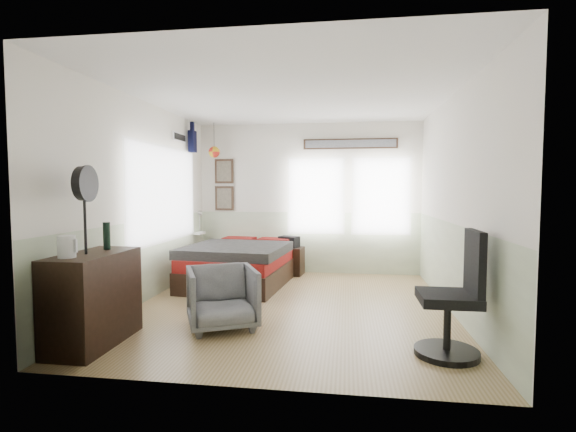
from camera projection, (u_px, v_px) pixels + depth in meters
The scene contains 12 objects.
ground_plane at pixel (291, 307), 5.41m from camera, with size 4.00×4.50×0.01m, color olive.
room_shell at pixel (287, 182), 5.50m from camera, with size 4.02×4.52×2.71m.
wall_decor at pixel (244, 156), 7.36m from camera, with size 3.55×1.32×1.44m.
bed at pixel (241, 264), 6.70m from camera, with size 1.61×2.15×0.65m.
dresser at pixel (94, 299), 4.07m from camera, with size 0.48×1.00×0.90m, color black.
armchair at pixel (222, 297), 4.56m from camera, with size 0.72×0.74×0.67m, color gray.
nightstand at pixel (289, 261), 7.42m from camera, with size 0.49×0.39×0.49m, color black.
task_chair at pixel (455, 305), 3.78m from camera, with size 0.58×0.58×1.15m.
kettle at pixel (67, 247), 3.77m from camera, with size 0.18×0.15×0.20m.
bottle at pixel (107, 236), 4.28m from camera, with size 0.07×0.07×0.28m, color black.
stand_fan at pixel (85, 185), 3.93m from camera, with size 0.12×0.35×0.85m.
black_bag at pixel (289, 242), 7.40m from camera, with size 0.33×0.22×0.20m, color black.
Camera 1 is at (0.70, -5.27, 1.52)m, focal length 26.00 mm.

